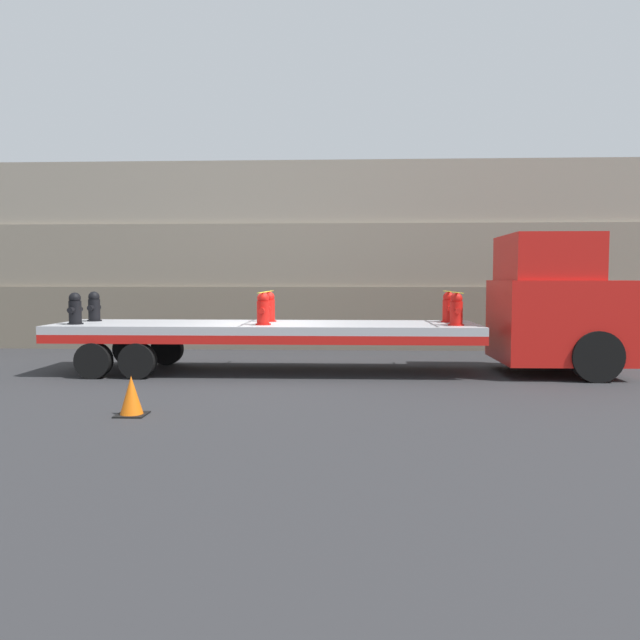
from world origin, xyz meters
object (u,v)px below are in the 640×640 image
Objects in this scene: flatbed_trailer at (248,331)px; fire_hydrant_red_near_2 at (456,310)px; truck_cab at (559,306)px; fire_hydrant_red_near_1 at (263,309)px; fire_hydrant_black_near_0 at (75,309)px; fire_hydrant_red_far_1 at (269,307)px; fire_hydrant_red_far_2 at (448,308)px; fire_hydrant_black_far_0 at (94,307)px; traffic_cone at (131,396)px.

flatbed_trailer is 4.99m from fire_hydrant_red_near_2.
truck_cab is 7.03m from fire_hydrant_red_near_1.
fire_hydrant_black_near_0 is (-4.05, -0.56, 0.56)m from flatbed_trailer.
fire_hydrant_red_far_1 is at bearing 175.45° from truck_cab.
flatbed_trailer is 13.43× the size of fire_hydrant_black_near_0.
truck_cab is 0.33× the size of flatbed_trailer.
fire_hydrant_red_near_2 is (4.49, 0.00, 0.00)m from fire_hydrant_red_near_1.
fire_hydrant_red_near_2 is 1.12m from fire_hydrant_red_far_2.
truck_cab is 4.37× the size of fire_hydrant_black_far_0.
fire_hydrant_red_near_2 reaches higher than traffic_cone.
truck_cab is at bearing 12.48° from fire_hydrant_red_near_2.
fire_hydrant_red_far_1 reaches higher than traffic_cone.
fire_hydrant_red_near_2 is 1.14× the size of traffic_cone.
fire_hydrant_black_far_0 is at bearing 172.91° from fire_hydrant_red_near_2.
truck_cab reaches higher than fire_hydrant_red_near_1.
truck_cab is at bearing -4.55° from fire_hydrant_red_far_1.
truck_cab is 4.37× the size of fire_hydrant_black_near_0.
fire_hydrant_black_far_0 and fire_hydrant_red_near_1 have the same top height.
fire_hydrant_red_near_2 is (-2.52, -0.56, -0.08)m from truck_cab.
traffic_cone is at bearing -62.41° from fire_hydrant_black_far_0.
fire_hydrant_red_near_1 is at bearing -13.97° from fire_hydrant_black_far_0.
fire_hydrant_red_near_2 is at bearing -7.09° from fire_hydrant_black_far_0.
traffic_cone is at bearing -144.28° from fire_hydrant_red_near_2.
traffic_cone is (2.88, -4.39, -1.23)m from fire_hydrant_black_near_0.
truck_cab reaches higher than traffic_cone.
truck_cab is 4.37× the size of fire_hydrant_red_far_1.
fire_hydrant_red_near_2 is (8.98, -1.12, 0.00)m from fire_hydrant_black_far_0.
fire_hydrant_red_near_1 is 4.49m from fire_hydrant_red_near_2.
flatbed_trailer is 15.31× the size of traffic_cone.
fire_hydrant_red_far_2 is (4.93, 0.56, 0.56)m from flatbed_trailer.
fire_hydrant_red_far_2 is at bearing 13.97° from fire_hydrant_red_near_1.
fire_hydrant_black_near_0 is at bearing -172.91° from fire_hydrant_red_far_2.
fire_hydrant_red_near_1 is (0.44, -0.56, 0.56)m from flatbed_trailer.
flatbed_trailer is 13.43× the size of fire_hydrant_black_far_0.
fire_hydrant_red_far_2 is at bearing 42.05° from traffic_cone.
fire_hydrant_red_near_2 reaches higher than flatbed_trailer.
traffic_cone is at bearing -150.16° from truck_cab.
fire_hydrant_black_far_0 is 1.14× the size of traffic_cone.
fire_hydrant_red_far_2 is (8.98, 0.00, 0.00)m from fire_hydrant_black_far_0.
fire_hydrant_red_far_2 is (0.00, 1.12, 0.00)m from fire_hydrant_red_near_2.
fire_hydrant_red_near_1 and fire_hydrant_red_far_2 have the same top height.
traffic_cone is (2.88, -5.50, -1.23)m from fire_hydrant_black_far_0.
flatbed_trailer is 13.43× the size of fire_hydrant_red_far_1.
fire_hydrant_red_far_1 is (0.00, 1.12, 0.00)m from fire_hydrant_red_near_1.
truck_cab is 7.48m from flatbed_trailer.
fire_hydrant_black_near_0 reaches higher than flatbed_trailer.
truck_cab is 2.58m from fire_hydrant_red_near_2.
fire_hydrant_red_far_1 is (4.49, 1.12, 0.00)m from fire_hydrant_black_near_0.
fire_hydrant_black_far_0 is at bearing 180.00° from fire_hydrant_red_far_1.
fire_hydrant_red_far_1 is (-7.01, 0.56, -0.08)m from truck_cab.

